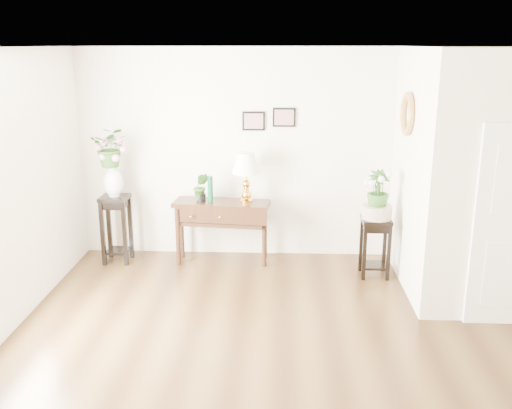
# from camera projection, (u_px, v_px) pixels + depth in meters

# --- Properties ---
(floor) EXTENTS (6.00, 5.50, 0.02)m
(floor) POSITION_uv_depth(u_px,v_px,m) (310.00, 357.00, 5.34)
(floor) COLOR #4C3619
(floor) RESTS_ON ground
(ceiling) EXTENTS (6.00, 5.50, 0.02)m
(ceiling) POSITION_uv_depth(u_px,v_px,m) (318.00, 47.00, 4.58)
(ceiling) COLOR white
(ceiling) RESTS_ON ground
(wall_back) EXTENTS (6.00, 0.02, 2.80)m
(wall_back) POSITION_uv_depth(u_px,v_px,m) (302.00, 155.00, 7.60)
(wall_back) COLOR #ECE5CB
(wall_back) RESTS_ON ground
(wall_front) EXTENTS (6.00, 0.02, 2.80)m
(wall_front) POSITION_uv_depth(u_px,v_px,m) (351.00, 408.00, 2.31)
(wall_front) COLOR #ECE5CB
(wall_front) RESTS_ON ground
(partition) EXTENTS (1.80, 1.95, 2.80)m
(partition) POSITION_uv_depth(u_px,v_px,m) (487.00, 172.00, 6.58)
(partition) COLOR #ECE5CB
(partition) RESTS_ON floor
(art_print_left) EXTENTS (0.30, 0.02, 0.25)m
(art_print_left) POSITION_uv_depth(u_px,v_px,m) (254.00, 121.00, 7.49)
(art_print_left) COLOR black
(art_print_left) RESTS_ON wall_back
(art_print_right) EXTENTS (0.30, 0.02, 0.25)m
(art_print_right) POSITION_uv_depth(u_px,v_px,m) (284.00, 117.00, 7.46)
(art_print_right) COLOR black
(art_print_right) RESTS_ON wall_back
(wall_ornament) EXTENTS (0.07, 0.51, 0.51)m
(wall_ornament) POSITION_uv_depth(u_px,v_px,m) (407.00, 114.00, 6.56)
(wall_ornament) COLOR #AD873A
(wall_ornament) RESTS_ON partition
(console_table) EXTENTS (1.29, 0.55, 0.84)m
(console_table) POSITION_uv_depth(u_px,v_px,m) (222.00, 232.00, 7.58)
(console_table) COLOR black
(console_table) RESTS_ON floor
(table_lamp) EXTENTS (0.41, 0.41, 0.66)m
(table_lamp) POSITION_uv_depth(u_px,v_px,m) (246.00, 176.00, 7.36)
(table_lamp) COLOR gold
(table_lamp) RESTS_ON console_table
(green_vase) EXTENTS (0.08, 0.08, 0.34)m
(green_vase) POSITION_uv_depth(u_px,v_px,m) (210.00, 189.00, 7.43)
(green_vase) COLOR #0A4623
(green_vase) RESTS_ON console_table
(potted_plant) EXTENTS (0.20, 0.16, 0.36)m
(potted_plant) POSITION_uv_depth(u_px,v_px,m) (201.00, 188.00, 7.43)
(potted_plant) COLOR #284F1A
(potted_plant) RESTS_ON console_table
(plant_stand_a) EXTENTS (0.37, 0.37, 0.91)m
(plant_stand_a) POSITION_uv_depth(u_px,v_px,m) (117.00, 229.00, 7.58)
(plant_stand_a) COLOR black
(plant_stand_a) RESTS_ON floor
(porcelain_vase) EXTENTS (0.31, 0.31, 0.44)m
(porcelain_vase) POSITION_uv_depth(u_px,v_px,m) (113.00, 179.00, 7.39)
(porcelain_vase) COLOR silver
(porcelain_vase) RESTS_ON plant_stand_a
(lily_arrangement) EXTENTS (0.48, 0.41, 0.52)m
(lily_arrangement) POSITION_uv_depth(u_px,v_px,m) (111.00, 146.00, 7.27)
(lily_arrangement) COLOR #284F1A
(lily_arrangement) RESTS_ON porcelain_vase
(plant_stand_b) EXTENTS (0.36, 0.36, 0.76)m
(plant_stand_b) POSITION_uv_depth(u_px,v_px,m) (375.00, 247.00, 7.12)
(plant_stand_b) COLOR black
(plant_stand_b) RESTS_ON floor
(ceramic_bowl) EXTENTS (0.41, 0.41, 0.16)m
(ceramic_bowl) POSITION_uv_depth(u_px,v_px,m) (377.00, 212.00, 7.00)
(ceramic_bowl) COLOR beige
(ceramic_bowl) RESTS_ON plant_stand_b
(narcissus) EXTENTS (0.28, 0.28, 0.48)m
(narcissus) POSITION_uv_depth(u_px,v_px,m) (378.00, 190.00, 6.92)
(narcissus) COLOR #284F1A
(narcissus) RESTS_ON ceramic_bowl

